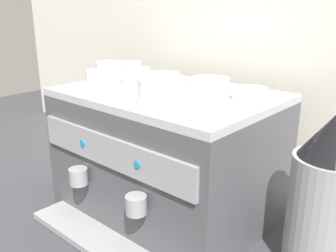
# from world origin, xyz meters

# --- Properties ---
(ground_plane) EXTENTS (4.00, 4.00, 0.00)m
(ground_plane) POSITION_xyz_m (0.00, 0.00, 0.00)
(ground_plane) COLOR #38383D
(tiled_backsplash_wall) EXTENTS (2.80, 0.03, 1.14)m
(tiled_backsplash_wall) POSITION_xyz_m (0.00, 0.37, 0.57)
(tiled_backsplash_wall) COLOR silver
(tiled_backsplash_wall) RESTS_ON ground_plane
(espresso_machine) EXTENTS (0.66, 0.58, 0.41)m
(espresso_machine) POSITION_xyz_m (0.00, -0.00, 0.20)
(espresso_machine) COLOR #4C4C51
(espresso_machine) RESTS_ON ground_plane
(ceramic_cup_0) EXTENTS (0.12, 0.09, 0.08)m
(ceramic_cup_0) POSITION_xyz_m (-0.21, -0.05, 0.45)
(ceramic_cup_0) COLOR silver
(ceramic_cup_0) RESTS_ON espresso_machine
(ceramic_cup_1) EXTENTS (0.07, 0.09, 0.07)m
(ceramic_cup_1) POSITION_xyz_m (-0.16, -0.15, 0.44)
(ceramic_cup_1) COLOR silver
(ceramic_cup_1) RESTS_ON espresso_machine
(ceramic_cup_2) EXTENTS (0.11, 0.08, 0.06)m
(ceramic_cup_2) POSITION_xyz_m (-0.23, 0.05, 0.44)
(ceramic_cup_2) COLOR silver
(ceramic_cup_2) RESTS_ON espresso_machine
(ceramic_cup_3) EXTENTS (0.11, 0.08, 0.07)m
(ceramic_cup_3) POSITION_xyz_m (-0.09, -0.04, 0.44)
(ceramic_cup_3) COLOR silver
(ceramic_cup_3) RESTS_ON espresso_machine
(ceramic_cup_4) EXTENTS (0.10, 0.09, 0.07)m
(ceramic_cup_4) POSITION_xyz_m (0.08, -0.15, 0.44)
(ceramic_cup_4) COLOR silver
(ceramic_cup_4) RESTS_ON espresso_machine
(ceramic_bowl_0) EXTENTS (0.12, 0.12, 0.03)m
(ceramic_bowl_0) POSITION_xyz_m (-0.10, 0.09, 0.42)
(ceramic_bowl_0) COLOR white
(ceramic_bowl_0) RESTS_ON espresso_machine
(ceramic_bowl_1) EXTENTS (0.11, 0.11, 0.03)m
(ceramic_bowl_1) POSITION_xyz_m (0.02, -0.02, 0.43)
(ceramic_bowl_1) COLOR white
(ceramic_bowl_1) RESTS_ON espresso_machine
(ceramic_bowl_2) EXTENTS (0.12, 0.12, 0.03)m
(ceramic_bowl_2) POSITION_xyz_m (0.06, 0.13, 0.42)
(ceramic_bowl_2) COLOR white
(ceramic_bowl_2) RESTS_ON espresso_machine
(ceramic_bowl_3) EXTENTS (0.10, 0.10, 0.03)m
(ceramic_bowl_3) POSITION_xyz_m (0.24, 0.07, 0.43)
(ceramic_bowl_3) COLOR white
(ceramic_bowl_3) RESTS_ON espresso_machine
(coffee_grinder) EXTENTS (0.19, 0.19, 0.43)m
(coffee_grinder) POSITION_xyz_m (0.50, 0.04, 0.21)
(coffee_grinder) COLOR #939399
(coffee_grinder) RESTS_ON ground_plane
(milk_pitcher) EXTENTS (0.10, 0.10, 0.16)m
(milk_pitcher) POSITION_xyz_m (-0.45, -0.04, 0.08)
(milk_pitcher) COLOR #B7B7BC
(milk_pitcher) RESTS_ON ground_plane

